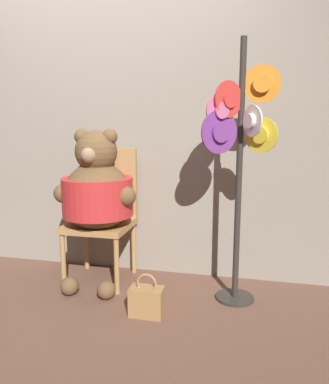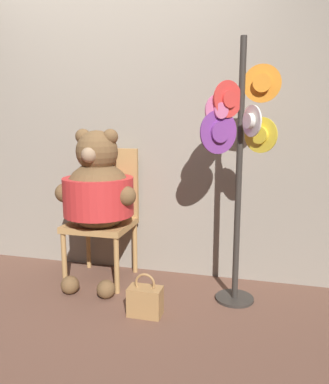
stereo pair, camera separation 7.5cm
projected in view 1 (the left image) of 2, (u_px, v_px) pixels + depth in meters
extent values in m
plane|color=brown|center=(90.00, 299.00, 2.76)|extent=(14.00, 14.00, 0.00)
cube|color=gray|center=(118.00, 113.00, 3.18)|extent=(8.00, 0.10, 2.74)
cylinder|color=#B2844C|center=(63.00, 261.00, 2.92)|extent=(0.04, 0.04, 0.44)
cylinder|color=#B2844C|center=(117.00, 266.00, 2.82)|extent=(0.04, 0.04, 0.44)
cylinder|color=#B2844C|center=(86.00, 244.00, 3.32)|extent=(0.04, 0.04, 0.44)
cylinder|color=#B2844C|center=(134.00, 248.00, 3.22)|extent=(0.04, 0.04, 0.44)
cube|color=#B2844C|center=(99.00, 225.00, 3.03)|extent=(0.50, 0.48, 0.05)
cube|color=#B2844C|center=(108.00, 183.00, 3.18)|extent=(0.50, 0.04, 0.58)
sphere|color=brown|center=(98.00, 197.00, 2.91)|extent=(0.54, 0.54, 0.54)
cylinder|color=red|center=(98.00, 197.00, 2.91)|extent=(0.55, 0.55, 0.30)
sphere|color=brown|center=(96.00, 152.00, 2.84)|extent=(0.32, 0.32, 0.32)
sphere|color=brown|center=(82.00, 137.00, 2.85)|extent=(0.12, 0.12, 0.12)
sphere|color=brown|center=(110.00, 137.00, 2.80)|extent=(0.12, 0.12, 0.12)
sphere|color=#997A5B|center=(89.00, 155.00, 2.71)|extent=(0.12, 0.12, 0.12)
sphere|color=brown|center=(63.00, 193.00, 2.89)|extent=(0.15, 0.15, 0.15)
sphere|color=brown|center=(126.00, 196.00, 2.78)|extent=(0.15, 0.15, 0.15)
sphere|color=brown|center=(70.00, 286.00, 2.82)|extent=(0.14, 0.14, 0.14)
sphere|color=brown|center=(106.00, 290.00, 2.76)|extent=(0.14, 0.14, 0.14)
cylinder|color=#332D28|center=(235.00, 297.00, 2.77)|extent=(0.28, 0.28, 0.02)
cylinder|color=#332D28|center=(239.00, 176.00, 2.61)|extent=(0.04, 0.04, 1.84)
cylinder|color=orange|center=(262.00, 84.00, 2.47)|extent=(0.25, 0.01, 0.25)
cylinder|color=orange|center=(262.00, 84.00, 2.47)|extent=(0.12, 0.08, 0.12)
cylinder|color=silver|center=(252.00, 121.00, 2.42)|extent=(0.13, 0.17, 0.20)
cylinder|color=silver|center=(252.00, 121.00, 2.42)|extent=(0.12, 0.12, 0.10)
cylinder|color=yellow|center=(261.00, 135.00, 2.46)|extent=(0.21, 0.12, 0.23)
cylinder|color=yellow|center=(261.00, 135.00, 2.46)|extent=(0.13, 0.10, 0.11)
cylinder|color=red|center=(228.00, 99.00, 2.44)|extent=(0.17, 0.19, 0.24)
cylinder|color=red|center=(228.00, 99.00, 2.44)|extent=(0.11, 0.12, 0.11)
cylinder|color=#7A388E|center=(219.00, 132.00, 2.46)|extent=(0.22, 0.21, 0.29)
cylinder|color=#7A388E|center=(219.00, 132.00, 2.46)|extent=(0.14, 0.14, 0.14)
cylinder|color=#D16693|center=(220.00, 111.00, 2.44)|extent=(0.17, 0.15, 0.22)
cylinder|color=#D16693|center=(220.00, 111.00, 2.44)|extent=(0.12, 0.11, 0.10)
cube|color=#A87A47|center=(147.00, 302.00, 2.51)|extent=(0.23, 0.13, 0.20)
torus|color=#A87A47|center=(147.00, 284.00, 2.49)|extent=(0.14, 0.02, 0.14)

